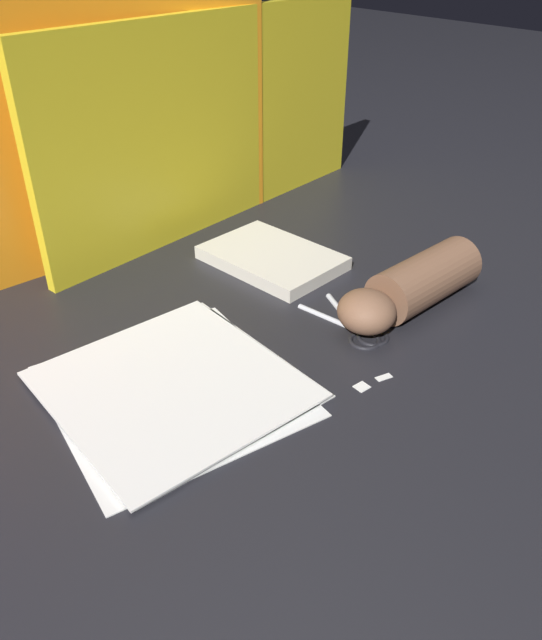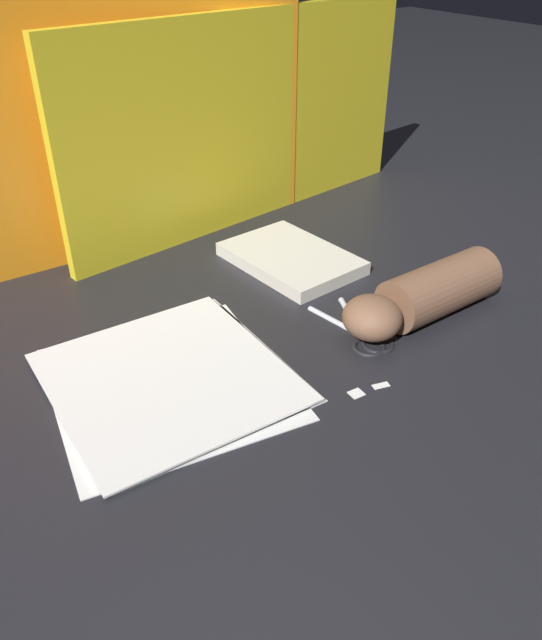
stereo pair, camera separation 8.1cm
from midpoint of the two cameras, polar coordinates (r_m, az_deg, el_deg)
ground_plane at (r=0.82m, az=0.94°, el=-4.43°), size 6.00×6.00×0.00m
backdrop_panel_center at (r=1.08m, az=-11.88°, el=19.66°), size 0.71×0.06×0.53m
backdrop_panel_right at (r=1.20m, az=0.12°, el=17.73°), size 0.77×0.17×0.37m
paper_stack at (r=0.80m, az=-6.46°, el=-5.40°), size 0.31×0.32×0.01m
book_closed at (r=1.07m, az=4.01°, el=5.58°), size 0.18×0.24×0.02m
scissors at (r=0.90m, az=10.94°, el=-1.33°), size 0.08×0.16×0.01m
hand_forearm at (r=0.94m, az=16.17°, el=2.08°), size 0.28×0.10×0.08m
paper_scrap_near at (r=0.81m, az=12.86°, el=-5.95°), size 0.02×0.01×0.00m
paper_scrap_mid at (r=0.79m, az=10.74°, el=-6.70°), size 0.02×0.02×0.00m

